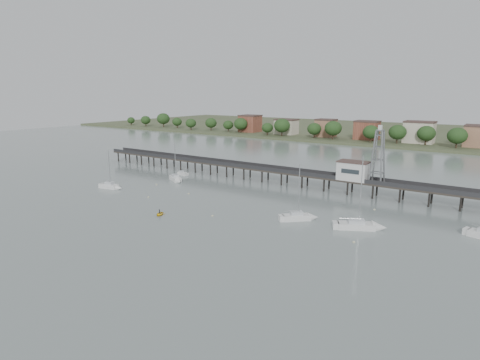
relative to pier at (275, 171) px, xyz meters
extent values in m
plane|color=slate|center=(0.00, -60.00, -3.79)|extent=(500.00, 500.00, 0.00)
cube|color=#2D2823|center=(0.00, 0.00, -0.04)|extent=(150.00, 5.00, 0.50)
cube|color=#333335|center=(0.00, -2.40, 0.76)|extent=(150.00, 0.12, 1.10)
cube|color=#333335|center=(0.00, 2.40, 0.76)|extent=(150.00, 0.12, 1.10)
cylinder|color=black|center=(-73.00, -1.90, -1.99)|extent=(0.50, 0.50, 4.40)
cylinder|color=black|center=(-73.00, 1.90, -1.99)|extent=(0.50, 0.50, 4.40)
cylinder|color=black|center=(0.00, -1.90, -1.99)|extent=(0.50, 0.50, 4.40)
cylinder|color=black|center=(0.00, 1.90, -1.99)|extent=(0.50, 0.50, 4.40)
cube|color=silver|center=(25.00, 0.00, 2.71)|extent=(8.00, 5.00, 5.00)
cube|color=#4C3833|center=(25.00, 0.00, 5.36)|extent=(8.40, 5.40, 0.30)
cube|color=slate|center=(31.50, 0.00, 14.36)|extent=(1.80, 1.80, 0.30)
cube|color=silver|center=(31.50, 0.00, 15.11)|extent=(0.90, 0.90, 1.20)
cube|color=white|center=(-27.62, -15.78, -3.32)|extent=(6.23, 4.82, 1.65)
cone|color=white|center=(-24.41, -17.54, -3.32)|extent=(3.24, 3.17, 2.28)
cube|color=silver|center=(-27.62, -15.78, -2.14)|extent=(3.16, 2.85, 0.75)
cylinder|color=#A5A8AA|center=(-27.27, -15.98, 3.00)|extent=(0.18, 0.18, 10.99)
cylinder|color=#A5A8AA|center=(-28.48, -15.31, -1.59)|extent=(3.05, 1.75, 0.12)
cube|color=white|center=(-36.21, -34.68, -3.32)|extent=(5.69, 3.16, 1.65)
cone|color=white|center=(-32.93, -33.98, -3.32)|extent=(2.63, 2.51, 2.09)
cube|color=silver|center=(-36.21, -34.68, -2.14)|extent=(2.68, 2.13, 0.75)
cylinder|color=#A5A8AA|center=(-35.85, -34.60, 2.54)|extent=(0.18, 0.18, 10.08)
cylinder|color=#A5A8AA|center=(-37.09, -34.87, -1.59)|extent=(3.09, 0.77, 0.12)
cube|color=white|center=(22.95, -30.22, -3.32)|extent=(6.15, 5.96, 1.65)
cone|color=white|center=(25.77, -27.59, -3.32)|extent=(3.52, 3.51, 2.40)
cube|color=silver|center=(22.95, -30.22, -2.14)|extent=(3.31, 3.27, 0.75)
cylinder|color=#A5A8AA|center=(23.26, -29.93, 3.29)|extent=(0.18, 0.18, 11.57)
cylinder|color=#A5A8AA|center=(22.20, -30.92, -1.59)|extent=(2.71, 2.54, 0.12)
cube|color=white|center=(35.85, -28.30, -3.32)|extent=(8.03, 6.09, 1.65)
cone|color=white|center=(40.02, -26.12, -3.32)|extent=(4.14, 4.05, 2.93)
cube|color=silver|center=(35.85, -28.30, -2.14)|extent=(4.05, 3.63, 0.75)
cylinder|color=#A5A8AA|center=(36.31, -28.06, 4.56)|extent=(0.18, 0.18, 14.12)
cylinder|color=#A5A8AA|center=(34.74, -28.88, -1.59)|extent=(3.95, 2.14, 0.12)
cube|color=white|center=(-31.72, -7.79, -3.40)|extent=(4.30, 2.31, 1.14)
cube|color=silver|center=(-32.62, -7.65, -2.72)|extent=(1.56, 1.56, 0.68)
imported|color=yellow|center=(-4.95, -44.84, -3.79)|extent=(2.14, 1.45, 2.91)
imported|color=black|center=(-4.95, -44.84, -3.79)|extent=(0.46, 1.18, 0.28)
ellipsoid|color=beige|center=(-12.60, -26.24, -3.71)|extent=(0.56, 0.56, 0.39)
ellipsoid|color=beige|center=(38.17, -36.20, -3.71)|extent=(0.56, 0.56, 0.39)
ellipsoid|color=beige|center=(-28.43, -23.27, -3.71)|extent=(0.56, 0.56, 0.39)
ellipsoid|color=beige|center=(-19.12, -35.27, -3.71)|extent=(0.56, 0.56, 0.39)
ellipsoid|color=beige|center=(5.71, -38.53, -3.71)|extent=(0.56, 0.56, 0.39)
ellipsoid|color=beige|center=(34.94, -12.27, -3.71)|extent=(0.56, 0.56, 0.39)
cube|color=#475133|center=(0.00, 185.00, -3.29)|extent=(500.00, 170.00, 1.40)
cube|color=brown|center=(-90.00, 123.00, 1.91)|extent=(13.00, 10.50, 9.00)
cube|color=brown|center=(-62.00, 123.00, 1.91)|extent=(13.00, 10.50, 9.00)
cube|color=brown|center=(-35.00, 123.00, 1.91)|extent=(13.00, 10.50, 9.00)
cube|color=brown|center=(-10.00, 123.00, 1.91)|extent=(13.00, 10.50, 9.00)
cube|color=brown|center=(18.00, 123.00, 1.91)|extent=(13.00, 10.50, 9.00)
cube|color=brown|center=(45.00, 123.00, 1.91)|extent=(13.00, 10.50, 9.00)
ellipsoid|color=#1C3C18|center=(-120.00, 111.00, 2.21)|extent=(8.00, 8.00, 6.80)
ellipsoid|color=#1C3C18|center=(0.00, 111.00, 2.21)|extent=(8.00, 8.00, 6.80)
camera|label=1|loc=(61.22, -107.55, 24.20)|focal=30.00mm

